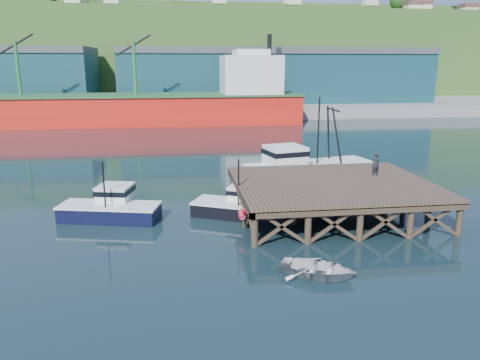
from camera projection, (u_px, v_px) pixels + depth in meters
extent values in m
plane|color=black|center=(245.00, 218.00, 28.88)|extent=(300.00, 300.00, 0.00)
cube|color=brown|center=(332.00, 183.00, 29.13)|extent=(12.00, 10.00, 0.25)
cube|color=#473828|center=(362.00, 211.00, 24.53)|extent=(12.00, 0.30, 0.35)
cylinder|color=#473828|center=(254.00, 232.00, 24.14)|extent=(0.36, 0.36, 2.60)
cylinder|color=#473828|center=(459.00, 222.00, 25.66)|extent=(0.36, 0.36, 2.60)
cylinder|color=#473828|center=(232.00, 186.00, 33.18)|extent=(0.36, 0.36, 2.60)
cylinder|color=#473828|center=(385.00, 181.00, 34.70)|extent=(0.36, 0.36, 2.60)
cube|color=gray|center=(195.00, 105.00, 95.93)|extent=(160.00, 40.00, 2.00)
cube|color=#163F4B|center=(3.00, 79.00, 85.14)|extent=(32.00, 16.00, 9.00)
cube|color=#163F4B|center=(195.00, 78.00, 89.79)|extent=(28.00, 16.00, 9.00)
cube|color=#163F4B|center=(345.00, 78.00, 93.78)|extent=(30.00, 16.00, 9.00)
cube|color=red|center=(124.00, 110.00, 72.89)|extent=(55.00, 9.50, 4.40)
cube|color=#26592D|center=(123.00, 95.00, 72.34)|extent=(55.50, 10.00, 0.30)
cube|color=silver|center=(250.00, 75.00, 74.27)|extent=(9.00, 9.00, 6.00)
cube|color=silver|center=(250.00, 54.00, 73.47)|extent=(5.00, 7.00, 1.20)
cylinder|color=black|center=(269.00, 42.00, 73.46)|extent=(0.70, 0.70, 2.50)
cube|color=#2D511E|center=(189.00, 57.00, 122.35)|extent=(220.00, 50.00, 22.00)
cube|color=black|center=(110.00, 213.00, 28.34)|extent=(6.21, 3.45, 0.91)
cube|color=silver|center=(109.00, 205.00, 28.22)|extent=(6.34, 3.52, 0.12)
cube|color=silver|center=(115.00, 194.00, 29.14)|extent=(2.31, 2.31, 0.91)
cube|color=black|center=(115.00, 190.00, 29.09)|extent=(2.44, 2.44, 0.30)
cylinder|color=black|center=(104.00, 185.00, 27.32)|extent=(0.10, 0.10, 2.84)
cube|color=black|center=(242.00, 210.00, 28.98)|extent=(6.31, 4.55, 0.82)
cube|color=silver|center=(242.00, 204.00, 28.88)|extent=(6.43, 4.64, 0.11)
cube|color=silver|center=(247.00, 193.00, 29.77)|extent=(2.63, 2.63, 0.82)
cube|color=black|center=(247.00, 190.00, 29.73)|extent=(2.78, 2.78, 0.27)
cylinder|color=black|center=(239.00, 183.00, 27.98)|extent=(0.10, 0.10, 2.93)
sphere|color=#F3597B|center=(245.00, 214.00, 26.36)|extent=(0.38, 0.38, 0.38)
sphere|color=#F3597B|center=(259.00, 209.00, 26.61)|extent=(0.38, 0.38, 0.38)
sphere|color=red|center=(254.00, 209.00, 26.07)|extent=(0.38, 0.38, 0.38)
cube|color=beige|center=(311.00, 175.00, 36.28)|extent=(10.50, 5.57, 1.63)
cube|color=silver|center=(311.00, 165.00, 36.07)|extent=(10.71, 5.79, 0.14)
cube|color=silver|center=(283.00, 155.00, 35.58)|extent=(3.22, 3.08, 1.63)
cube|color=black|center=(283.00, 151.00, 35.50)|extent=(3.33, 3.19, 0.36)
cylinder|color=black|center=(318.00, 133.00, 35.55)|extent=(0.12, 0.12, 5.44)
imported|color=silver|center=(318.00, 269.00, 20.86)|extent=(4.16, 3.79, 0.71)
imported|color=black|center=(375.00, 164.00, 30.49)|extent=(0.61, 0.44, 1.54)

